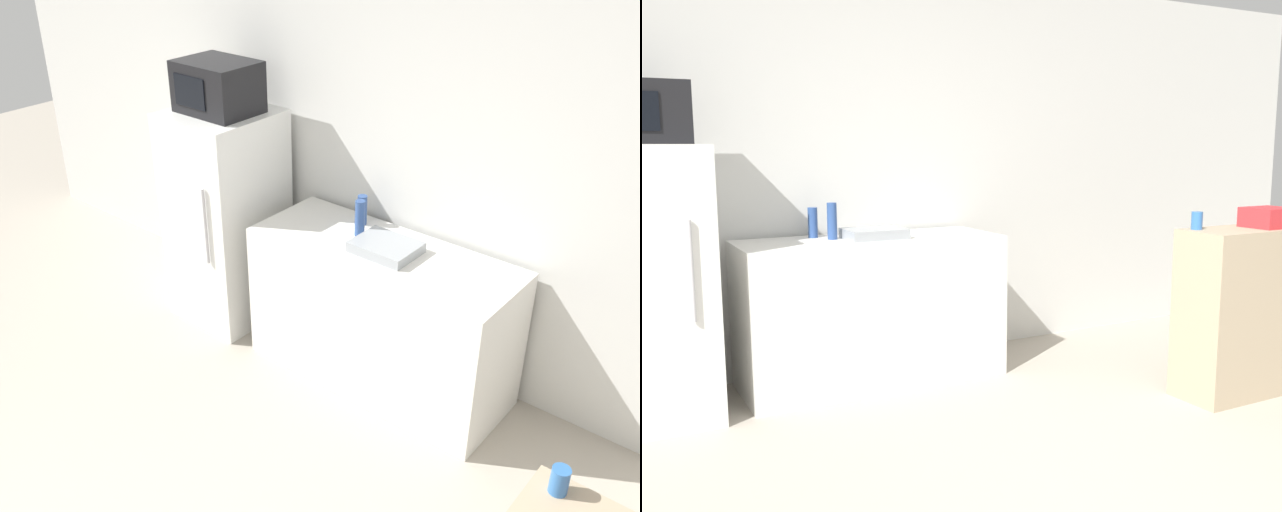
% 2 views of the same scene
% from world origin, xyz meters
% --- Properties ---
extents(wall_back, '(8.00, 0.06, 2.60)m').
position_xyz_m(wall_back, '(0.00, 2.92, 1.30)').
color(wall_back, silver).
rests_on(wall_back, ground_plane).
extents(refrigerator, '(0.62, 0.67, 1.47)m').
position_xyz_m(refrigerator, '(-1.35, 2.50, 0.73)').
color(refrigerator, white).
rests_on(refrigerator, ground_plane).
extents(counter, '(1.60, 0.62, 0.90)m').
position_xyz_m(counter, '(-0.09, 2.54, 0.45)').
color(counter, silver).
rests_on(counter, ground_plane).
extents(sink_basin, '(0.36, 0.29, 0.06)m').
position_xyz_m(sink_basin, '(-0.07, 2.52, 0.93)').
color(sink_basin, '#9EA3A8').
rests_on(sink_basin, counter).
extents(bottle_tall, '(0.06, 0.06, 0.22)m').
position_xyz_m(bottle_tall, '(-0.31, 2.60, 1.01)').
color(bottle_tall, '#2D4C8C').
rests_on(bottle_tall, counter).
extents(bottle_short, '(0.06, 0.06, 0.19)m').
position_xyz_m(bottle_short, '(-0.39, 2.73, 0.99)').
color(bottle_short, '#2D4C8C').
rests_on(bottle_short, counter).
extents(shelf_cabinet, '(0.81, 0.36, 0.99)m').
position_xyz_m(shelf_cabinet, '(1.75, 1.27, 0.49)').
color(shelf_cabinet, tan).
rests_on(shelf_cabinet, ground_plane).
extents(basket, '(0.26, 0.23, 0.12)m').
position_xyz_m(basket, '(1.88, 1.25, 1.04)').
color(basket, red).
rests_on(basket, shelf_cabinet).
extents(jar, '(0.06, 0.06, 0.10)m').
position_xyz_m(jar, '(1.43, 1.37, 1.04)').
color(jar, '#336BB2').
rests_on(jar, shelf_cabinet).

